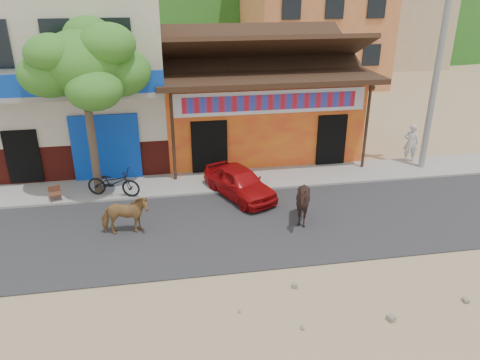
% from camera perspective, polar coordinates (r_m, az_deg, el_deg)
% --- Properties ---
extents(ground, '(120.00, 120.00, 0.00)m').
position_cam_1_polar(ground, '(12.78, 1.71, -11.16)').
color(ground, '#9E825B').
rests_on(ground, ground).
extents(road, '(60.00, 5.00, 0.04)m').
position_cam_1_polar(road, '(14.86, -0.19, -5.68)').
color(road, '#28282B').
rests_on(road, ground).
extents(sidewalk, '(60.00, 2.00, 0.12)m').
position_cam_1_polar(sidewalk, '(17.94, -2.05, -0.17)').
color(sidewalk, gray).
rests_on(sidewalk, ground).
extents(dance_club, '(8.00, 6.00, 3.60)m').
position_cam_1_polar(dance_club, '(21.42, 1.77, 8.74)').
color(dance_club, orange).
rests_on(dance_club, ground).
extents(cafe_building, '(7.00, 6.00, 7.00)m').
position_cam_1_polar(cafe_building, '(20.90, -19.24, 11.88)').
color(cafe_building, beige).
rests_on(cafe_building, ground).
extents(apartment_rear, '(8.00, 8.00, 10.00)m').
position_cam_1_polar(apartment_rear, '(45.10, 17.87, 19.64)').
color(apartment_rear, tan).
rests_on(apartment_rear, ground).
extents(tree, '(3.00, 3.00, 6.00)m').
position_cam_1_polar(tree, '(16.79, -18.01, 8.08)').
color(tree, '#2D721E').
rests_on(tree, sidewalk).
extents(utility_pole, '(0.24, 0.24, 8.00)m').
position_cam_1_polar(utility_pole, '(19.55, 22.94, 12.47)').
color(utility_pole, gray).
rests_on(utility_pole, sidewalk).
extents(cow_tan, '(1.46, 0.69, 1.23)m').
position_cam_1_polar(cow_tan, '(14.57, -13.83, -4.23)').
color(cow_tan, '#9B6F3E').
rests_on(cow_tan, road).
extents(cow_dark, '(1.73, 1.67, 1.46)m').
position_cam_1_polar(cow_dark, '(14.80, 7.68, -2.76)').
color(cow_dark, black).
rests_on(cow_dark, road).
extents(red_car, '(2.55, 3.49, 1.11)m').
position_cam_1_polar(red_car, '(16.57, -0.06, -0.24)').
color(red_car, '#AA0C0E').
rests_on(red_car, road).
extents(scooter, '(2.02, 1.20, 1.00)m').
position_cam_1_polar(scooter, '(17.05, -15.18, -0.29)').
color(scooter, black).
rests_on(scooter, sidewalk).
extents(pedestrian, '(0.69, 0.58, 1.60)m').
position_cam_1_polar(pedestrian, '(20.78, 20.11, 4.28)').
color(pedestrian, silver).
rests_on(pedestrian, sidewalk).
extents(cafe_chair_right, '(0.50, 0.50, 0.87)m').
position_cam_1_polar(cafe_chair_right, '(17.41, -21.71, -0.93)').
color(cafe_chair_right, '#482618').
rests_on(cafe_chair_right, sidewalk).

